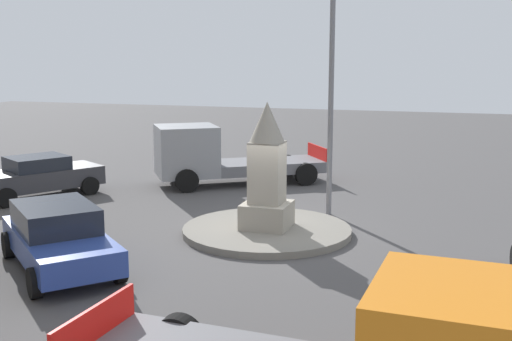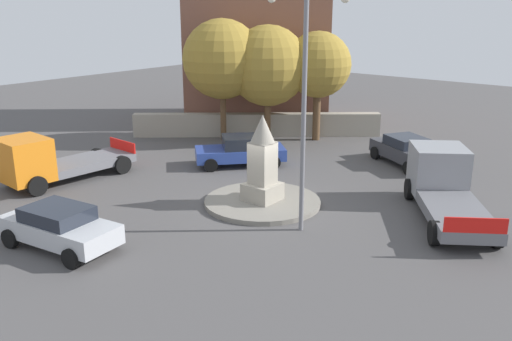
% 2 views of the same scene
% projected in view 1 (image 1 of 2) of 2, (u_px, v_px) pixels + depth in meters
% --- Properties ---
extents(ground_plane, '(80.00, 80.00, 0.00)m').
position_uv_depth(ground_plane, '(267.00, 234.00, 17.53)').
color(ground_plane, '#4F4C4C').
extents(traffic_island, '(4.61, 4.61, 0.19)m').
position_uv_depth(traffic_island, '(267.00, 230.00, 17.51)').
color(traffic_island, gray).
rests_on(traffic_island, ground).
extents(monument, '(1.26, 1.26, 3.42)m').
position_uv_depth(monument, '(267.00, 172.00, 17.22)').
color(monument, '#9E9687').
rests_on(monument, traffic_island).
extents(streetlamp, '(3.03, 0.28, 8.21)m').
position_uv_depth(streetlamp, '(332.00, 50.00, 18.78)').
color(streetlamp, slate).
rests_on(streetlamp, ground).
extents(car_blue_near_island, '(4.19, 4.38, 1.47)m').
position_uv_depth(car_blue_near_island, '(58.00, 236.00, 14.57)').
color(car_blue_near_island, '#2D479E').
rests_on(car_blue_near_island, ground).
extents(car_dark_grey_passing, '(4.39, 3.58, 1.42)m').
position_uv_depth(car_dark_grey_passing, '(39.00, 176.00, 21.96)').
color(car_dark_grey_passing, '#38383D').
rests_on(car_dark_grey_passing, ground).
extents(truck_grey_parked_left, '(5.18, 6.32, 2.27)m').
position_uv_depth(truck_grey_parked_left, '(214.00, 157.00, 23.89)').
color(truck_grey_parked_left, gray).
rests_on(truck_grey_parked_left, ground).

